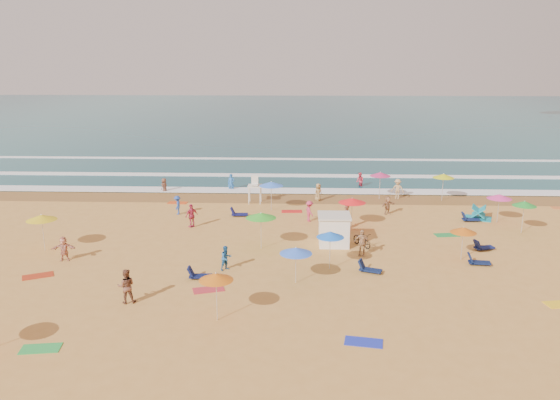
{
  "coord_description": "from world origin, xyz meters",
  "views": [
    {
      "loc": [
        4.46,
        -35.82,
        12.37
      ],
      "look_at": [
        2.87,
        6.0,
        1.5
      ],
      "focal_mm": 35.0,
      "sensor_mm": 36.0,
      "label": 1
    }
  ],
  "objects": [
    {
      "name": "wet_sand",
      "position": [
        0.0,
        12.5,
        0.01
      ],
      "size": [
        220.0,
        220.0,
        0.0
      ],
      "primitive_type": "plane",
      "color": "olive",
      "rests_on": "ground"
    },
    {
      "name": "popup_tents",
      "position": [
        20.51,
        -0.46,
        0.6
      ],
      "size": [
        5.9,
        15.9,
        1.2
      ],
      "color": "#DB3082",
      "rests_on": "ground"
    },
    {
      "name": "loungers",
      "position": [
        2.96,
        -2.06,
        0.17
      ],
      "size": [
        36.37,
        14.9,
        0.34
      ],
      "color": "#0E1848",
      "rests_on": "ground"
    },
    {
      "name": "cabana",
      "position": [
        6.79,
        -0.25,
        1.0
      ],
      "size": [
        2.0,
        2.0,
        2.0
      ],
      "primitive_type": "cube",
      "color": "white",
      "rests_on": "ground"
    },
    {
      "name": "cabana_roof",
      "position": [
        6.79,
        -0.25,
        2.06
      ],
      "size": [
        2.2,
        2.2,
        0.12
      ],
      "primitive_type": "cube",
      "color": "silver",
      "rests_on": "cabana"
    },
    {
      "name": "beach_umbrellas",
      "position": [
        1.11,
        0.8,
        2.16
      ],
      "size": [
        54.05,
        29.66,
        0.73
      ],
      "color": "#F53699",
      "rests_on": "ground"
    },
    {
      "name": "bicycle",
      "position": [
        8.69,
        -0.55,
        0.49
      ],
      "size": [
        1.5,
        1.95,
        0.98
      ],
      "primitive_type": "imported",
      "rotation": [
        0.0,
        0.0,
        0.53
      ],
      "color": "black",
      "rests_on": "ground"
    },
    {
      "name": "ground",
      "position": [
        0.0,
        0.0,
        0.0
      ],
      "size": [
        220.0,
        220.0,
        0.0
      ],
      "primitive_type": "plane",
      "color": "gold",
      "rests_on": "ground"
    },
    {
      "name": "towels",
      "position": [
        2.56,
        -1.94,
        0.01
      ],
      "size": [
        49.61,
        26.12,
        0.03
      ],
      "color": "#AF3015",
      "rests_on": "ground"
    },
    {
      "name": "surf_foam",
      "position": [
        0.0,
        21.32,
        0.1
      ],
      "size": [
        200.0,
        18.7,
        0.05
      ],
      "color": "white",
      "rests_on": "ground"
    },
    {
      "name": "ocean",
      "position": [
        0.0,
        84.0,
        0.0
      ],
      "size": [
        220.0,
        140.0,
        0.18
      ],
      "primitive_type": "cube",
      "color": "#0C4756",
      "rests_on": "ground"
    },
    {
      "name": "lifeguard_stand",
      "position": [
        0.49,
        10.66,
        1.05
      ],
      "size": [
        1.2,
        1.2,
        2.1
      ],
      "primitive_type": null,
      "color": "white",
      "rests_on": "ground"
    },
    {
      "name": "beachgoers",
      "position": [
        0.17,
        4.75,
        0.81
      ],
      "size": [
        39.65,
        28.04,
        2.15
      ],
      "color": "#2365A7",
      "rests_on": "ground"
    }
  ]
}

